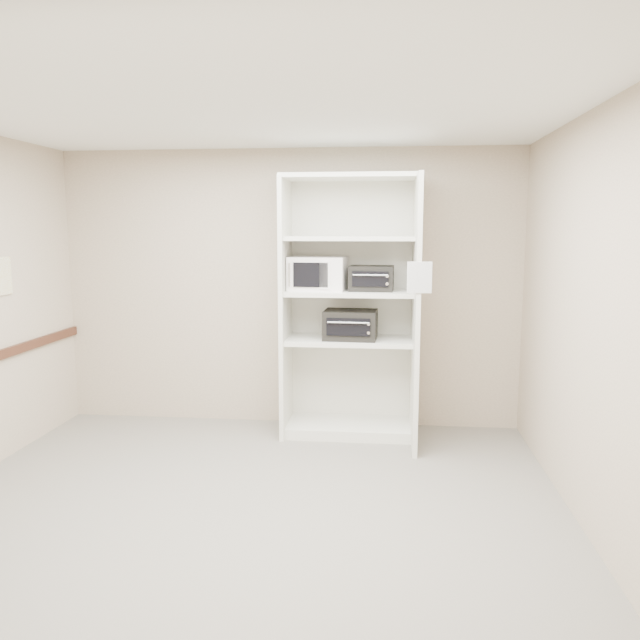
# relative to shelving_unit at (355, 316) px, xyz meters

# --- Properties ---
(floor) EXTENTS (4.50, 4.00, 0.01)m
(floor) POSITION_rel_shelving_unit_xyz_m (-0.67, -1.70, -1.13)
(floor) COLOR #665F57
(floor) RESTS_ON ground
(ceiling) EXTENTS (4.50, 4.00, 0.01)m
(ceiling) POSITION_rel_shelving_unit_xyz_m (-0.67, -1.70, 1.57)
(ceiling) COLOR white
(wall_back) EXTENTS (4.50, 0.02, 2.70)m
(wall_back) POSITION_rel_shelving_unit_xyz_m (-0.67, 0.30, 0.22)
(wall_back) COLOR #BFAC91
(wall_back) RESTS_ON ground
(wall_front) EXTENTS (4.50, 0.02, 2.70)m
(wall_front) POSITION_rel_shelving_unit_xyz_m (-0.67, -3.70, 0.22)
(wall_front) COLOR #BFAC91
(wall_front) RESTS_ON ground
(wall_right) EXTENTS (0.02, 4.00, 2.70)m
(wall_right) POSITION_rel_shelving_unit_xyz_m (1.58, -1.70, 0.22)
(wall_right) COLOR #BFAC91
(wall_right) RESTS_ON ground
(shelving_unit) EXTENTS (1.24, 0.92, 2.42)m
(shelving_unit) POSITION_rel_shelving_unit_xyz_m (0.00, 0.00, 0.00)
(shelving_unit) COLOR silver
(shelving_unit) RESTS_ON floor
(microwave) EXTENTS (0.54, 0.43, 0.31)m
(microwave) POSITION_rel_shelving_unit_xyz_m (-0.34, 0.02, 0.39)
(microwave) COLOR white
(microwave) RESTS_ON shelving_unit
(toaster_oven_upper) EXTENTS (0.41, 0.32, 0.23)m
(toaster_oven_upper) POSITION_rel_shelving_unit_xyz_m (0.15, -0.01, 0.35)
(toaster_oven_upper) COLOR black
(toaster_oven_upper) RESTS_ON shelving_unit
(toaster_oven_lower) EXTENTS (0.50, 0.39, 0.27)m
(toaster_oven_lower) POSITION_rel_shelving_unit_xyz_m (-0.03, -0.04, -0.08)
(toaster_oven_lower) COLOR black
(toaster_oven_lower) RESTS_ON shelving_unit
(paper_sign) EXTENTS (0.20, 0.02, 0.25)m
(paper_sign) POSITION_rel_shelving_unit_xyz_m (0.56, -0.63, 0.41)
(paper_sign) COLOR white
(paper_sign) RESTS_ON shelving_unit
(wall_poster) EXTENTS (0.01, 0.23, 0.32)m
(wall_poster) POSITION_rel_shelving_unit_xyz_m (-2.90, -0.85, 0.41)
(wall_poster) COLOR white
(wall_poster) RESTS_ON wall_left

